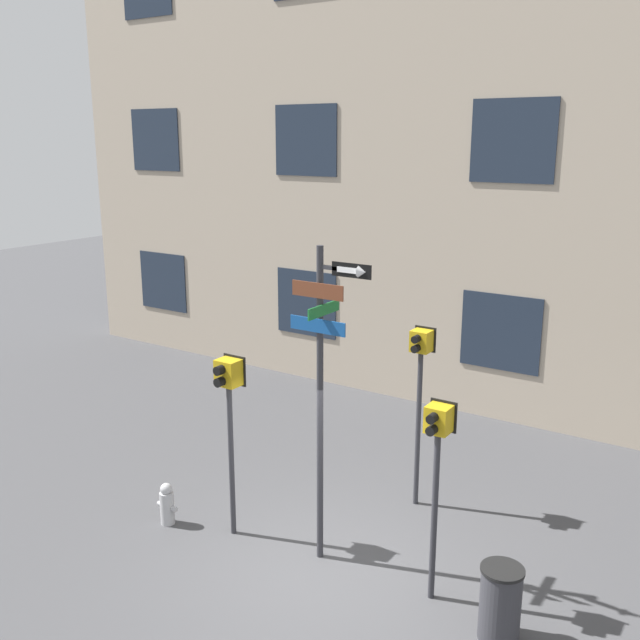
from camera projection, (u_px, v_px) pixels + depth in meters
ground_plane at (323, 574)px, 9.64m from camera, size 60.00×60.00×0.00m
building_facade at (518, 141)px, 13.81m from camera, size 24.00×0.63×11.35m
street_sign_pole at (323, 379)px, 9.37m from camera, size 1.17×0.71×4.42m
pedestrian_signal_left at (229, 397)px, 10.12m from camera, size 0.39×0.40×2.74m
pedestrian_signal_right at (437, 451)px, 8.66m from camera, size 0.35×0.40×2.65m
pedestrian_signal_across at (420, 372)px, 10.96m from camera, size 0.35×0.40×2.93m
fire_hydrant at (167, 504)px, 10.84m from camera, size 0.38×0.22×0.67m
trash_bin at (500, 603)px, 8.31m from camera, size 0.51×0.51×0.93m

